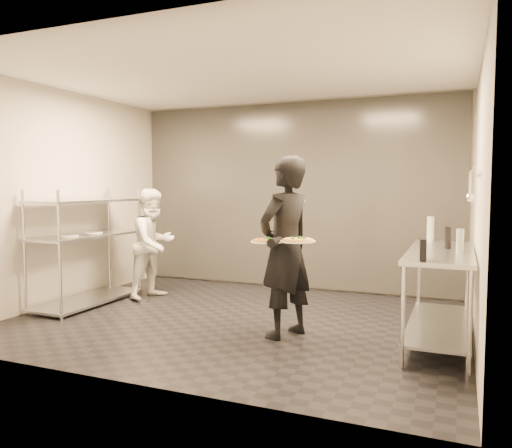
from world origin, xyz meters
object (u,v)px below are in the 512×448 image
at_px(bottle_clear, 460,241).
at_px(bottle_dark, 448,238).
at_px(salad_plate, 291,199).
at_px(pos_monitor, 423,249).
at_px(bottle_green, 430,229).
at_px(pass_rack, 87,245).
at_px(pizza_plate_far, 298,240).
at_px(pizza_plate_near, 267,241).
at_px(chef, 154,243).
at_px(waiter, 286,247).
at_px(prep_counter, 440,280).

bearing_deg(bottle_clear, bottle_dark, 109.33).
xyz_separation_m(salad_plate, pos_monitor, (1.38, -0.63, -0.39)).
distance_m(salad_plate, pos_monitor, 1.57).
bearing_deg(bottle_green, pass_rack, -169.15).
height_order(pass_rack, bottle_dark, pass_rack).
distance_m(pizza_plate_far, pos_monitor, 1.15).
bearing_deg(pizza_plate_far, pizza_plate_near, 178.42).
relative_size(chef, pos_monitor, 5.85).
bearing_deg(pos_monitor, bottle_clear, 57.09).
xyz_separation_m(pizza_plate_near, bottle_dark, (1.65, 0.73, 0.02)).
relative_size(bottle_green, bottle_dark, 1.27).
distance_m(waiter, salad_plate, 0.56).
bearing_deg(pizza_plate_far, bottle_green, 51.13).
relative_size(waiter, bottle_green, 6.60).
distance_m(pass_rack, pizza_plate_near, 2.81).
distance_m(pass_rack, bottle_green, 4.27).
bearing_deg(pass_rack, waiter, -7.36).
distance_m(pizza_plate_near, pizza_plate_far, 0.33).
xyz_separation_m(prep_counter, bottle_clear, (0.17, -0.17, 0.41)).
bearing_deg(pizza_plate_near, pass_rack, 167.95).
relative_size(salad_plate, bottle_dark, 1.32).
distance_m(pizza_plate_near, bottle_green, 2.01).
height_order(prep_counter, pizza_plate_far, pizza_plate_far).
height_order(pass_rack, chef, chef).
height_order(waiter, salad_plate, waiter).
height_order(pos_monitor, bottle_green, bottle_green).
distance_m(chef, bottle_green, 3.60).
height_order(pass_rack, bottle_green, pass_rack).
xyz_separation_m(prep_counter, pizza_plate_far, (-1.27, -0.60, 0.40)).
bearing_deg(pass_rack, bottle_green, 10.85).
relative_size(pos_monitor, bottle_green, 0.92).
relative_size(prep_counter, salad_plate, 6.18).
height_order(pizza_plate_near, salad_plate, salad_plate).
relative_size(waiter, bottle_clear, 8.10).
height_order(pass_rack, pizza_plate_near, pass_rack).
xyz_separation_m(pass_rack, pizza_plate_far, (3.06, -0.59, 0.26)).
xyz_separation_m(prep_counter, pizza_plate_near, (-1.59, -0.59, 0.38)).
distance_m(waiter, pizza_plate_far, 0.32).
relative_size(pass_rack, pizza_plate_near, 5.07).
distance_m(pos_monitor, bottle_green, 1.52).
bearing_deg(salad_plate, pass_rack, 178.16).
xyz_separation_m(pass_rack, prep_counter, (4.33, 0.00, -0.14)).
bearing_deg(bottle_dark, waiter, -161.37).
height_order(pizza_plate_far, bottle_dark, bottle_dark).
xyz_separation_m(salad_plate, bottle_dark, (1.56, 0.24, -0.38)).
xyz_separation_m(chef, pizza_plate_far, (2.46, -1.22, 0.27)).
xyz_separation_m(pos_monitor, bottle_green, (-0.02, 1.52, 0.05)).
distance_m(pass_rack, pizza_plate_far, 3.13).
bearing_deg(salad_plate, bottle_green, 33.31).
bearing_deg(pizza_plate_far, prep_counter, 25.18).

